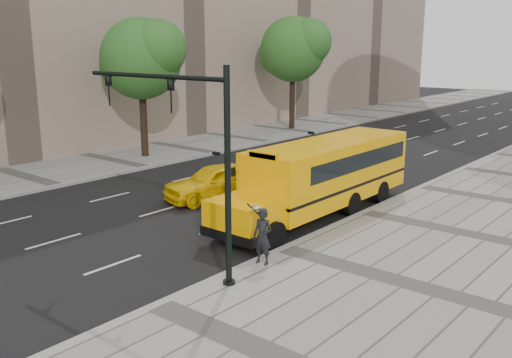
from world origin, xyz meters
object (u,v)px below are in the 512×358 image
Objects in this scene: school_bus at (326,171)px; traffic_signal at (192,145)px; taxi_near at (217,182)px; tree_b at (142,58)px; tree_c at (294,49)px; taxi_far at (311,154)px; pedestrian at (263,236)px.

traffic_signal is (0.69, -8.29, 2.33)m from school_bus.
school_bus is 2.38× the size of taxi_near.
traffic_signal is (15.60, -11.00, -2.01)m from tree_b.
tree_c is 22.68m from taxi_near.
school_bus reaches higher than taxi_far.
tree_b reaches higher than taxi_far.
traffic_signal is at bearing -61.47° from taxi_far.
traffic_signal is at bearing -35.20° from tree_b.
tree_b is at bearing -149.28° from taxi_far.
taxi_near is at bearing 129.30° from traffic_signal.
taxi_far is at bearing 128.28° from school_bus.
taxi_near is at bearing -62.93° from tree_c.
taxi_near is 9.44m from traffic_signal.
taxi_near is 8.44m from pedestrian.
traffic_signal is (15.59, -26.39, -2.46)m from tree_c.
pedestrian is at bearing -17.78° from taxi_near.
school_bus reaches higher than taxi_near.
taxi_near reaches higher than taxi_far.
taxi_near is at bearing 136.72° from pedestrian.
tree_b is 12.04m from taxi_near.
tree_b is at bearing 169.68° from school_bus.
pedestrian is (7.36, -13.41, 0.27)m from taxi_far.
taxi_near is 0.76× the size of traffic_signal.
taxi_far is at bearing 112.66° from taxi_near.
traffic_signal reaches higher than taxi_far.
pedestrian is 3.74m from traffic_signal.
traffic_signal reaches higher than school_bus.
tree_b is 1.33× the size of traffic_signal.
pedestrian reaches higher than taxi_near.
taxi_near is 2.69× the size of pedestrian.
taxi_far is 2.63× the size of pedestrian.
taxi_near is (9.99, -4.15, -5.28)m from tree_b.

